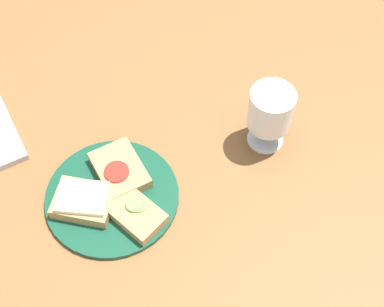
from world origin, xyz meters
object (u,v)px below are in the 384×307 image
object	(u,v)px
sandwich_with_cucumber	(132,210)
wine_glass	(270,111)
sandwich_with_tomato	(120,170)
sandwich_with_cheese	(84,201)
plate	(113,198)

from	to	relation	value
sandwich_with_cucumber	wine_glass	size ratio (longest dim) A/B	0.98
sandwich_with_cucumber	sandwich_with_tomato	world-z (taller)	sandwich_with_tomato
sandwich_with_cucumber	wine_glass	world-z (taller)	wine_glass
sandwich_with_cheese	sandwich_with_tomato	bearing A→B (deg)	19.32
plate	sandwich_with_tomato	bearing A→B (deg)	49.52
sandwich_with_cucumber	wine_glass	bearing A→B (deg)	5.29
plate	wine_glass	distance (cm)	32.01
plate	sandwich_with_cheese	size ratio (longest dim) A/B	1.89
sandwich_with_cheese	sandwich_with_tomato	world-z (taller)	sandwich_with_cheese
sandwich_with_cheese	sandwich_with_cucumber	bearing A→B (deg)	-40.14
sandwich_with_cheese	sandwich_with_cucumber	world-z (taller)	sandwich_with_cheese
plate	sandwich_with_tomato	world-z (taller)	sandwich_with_tomato
plate	sandwich_with_cheese	xyz separation A→B (cm)	(-4.90, 0.91, 2.04)
wine_glass	sandwich_with_cheese	bearing A→B (deg)	175.38
sandwich_with_cheese	wine_glass	distance (cm)	36.42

